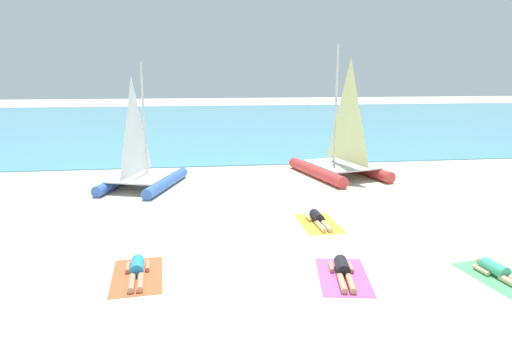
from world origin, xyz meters
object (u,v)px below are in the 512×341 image
Objects in this scene: towel_leftmost at (137,276)px; sailboat_red at (341,157)px; sunbather_rightmost at (499,272)px; towel_rightmost at (501,278)px; sailboat_blue at (141,169)px; sunbather_center_left at (343,270)px; towel_center_right at (319,223)px; sunbather_leftmost at (137,270)px; sunbather_center_right at (318,219)px; towel_center_left at (343,276)px.

sailboat_red is at bearing 49.46° from towel_leftmost.
towel_rightmost is at bearing -90.00° from sunbather_rightmost.
towel_leftmost and towel_rightmost have the same top height.
sailboat_blue reaches higher than sunbather_rightmost.
sunbather_center_left is 0.82× the size of towel_center_right.
sailboat_red is 11.66m from sunbather_leftmost.
sailboat_red is at bearing 82.46° from sunbather_center_left.
towel_leftmost is 5.78m from sunbather_center_right.
towel_center_right is at bearing -22.97° from sailboat_blue.
sailboat_blue reaches higher than sunbather_center_right.
towel_rightmost is at bearing -53.02° from towel_center_right.
sailboat_red is at bearing 72.36° from towel_center_left.
towel_center_left is 1.21× the size of sunbather_rightmost.
towel_leftmost is 4.62m from towel_center_left.
sailboat_red reaches higher than sunbather_center_left.
towel_leftmost is at bearing -151.64° from sunbather_center_right.
towel_center_right and towel_rightmost have the same top height.
towel_center_left is 1.21× the size of sunbather_center_left.
sailboat_red is 3.61× the size of sunbather_rightmost.
sunbather_leftmost is at bearing 162.72° from sunbather_rightmost.
sunbather_center_left is at bearing 162.01° from sunbather_rightmost.
sailboat_blue is at bearing 122.16° from towel_center_left.
towel_center_right is at bearing -127.82° from sailboat_red.
towel_center_left is at bearing -7.76° from towel_leftmost.
towel_center_right is (-2.62, -6.00, -0.84)m from sailboat_red.
towel_center_right is 1.21× the size of sunbather_center_right.
towel_center_right is at bearing 30.04° from towel_leftmost.
towel_center_left is 1.00× the size of towel_center_right.
sailboat_blue is at bearing 138.73° from towel_center_right.
sunbather_center_left is 3.49m from towel_rightmost.
sailboat_blue is 12.75m from towel_rightmost.
sailboat_blue is 3.12× the size of sunbather_center_left.
sunbather_center_right is at bearing 126.56° from towel_rightmost.
towel_leftmost is 1.00× the size of towel_rightmost.
towel_rightmost is 1.21× the size of sunbather_rightmost.
sailboat_red reaches higher than towel_rightmost.
sunbather_leftmost is 8.10m from sunbather_rightmost.
sunbather_center_left is 1.00× the size of sunbather_center_right.
sunbather_rightmost is (0.42, -9.98, -0.71)m from sailboat_red.
sailboat_blue is 3.11× the size of sunbather_leftmost.
towel_leftmost is at bearing -176.78° from sunbather_center_left.
towel_leftmost is 1.21× the size of sunbather_center_right.
sunbather_leftmost reaches higher than towel_rightmost.
sunbather_center_left is at bearing -6.93° from towel_leftmost.
sunbather_leftmost is 5.72m from towel_center_right.
towel_center_left and towel_rightmost have the same top height.
sunbather_leftmost is 1.00× the size of sunbather_center_right.
sunbather_center_right is 5.06m from sunbather_rightmost.
towel_center_right is at bearing 83.42° from towel_center_left.
sunbather_center_left is (4.59, -0.62, 0.00)m from sunbather_leftmost.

